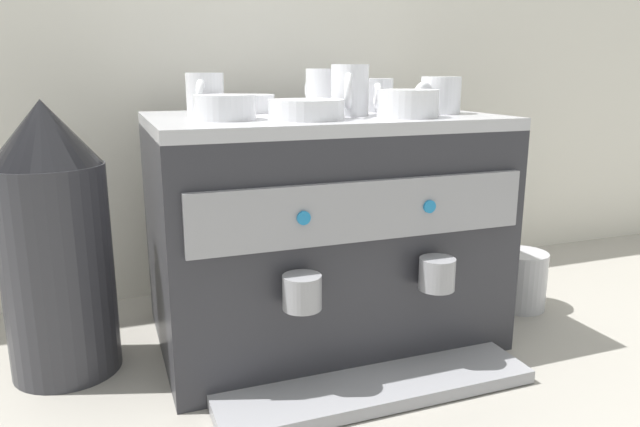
{
  "coord_description": "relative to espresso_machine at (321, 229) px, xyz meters",
  "views": [
    {
      "loc": [
        -0.36,
        -0.96,
        0.48
      ],
      "look_at": [
        0.0,
        0.0,
        0.23
      ],
      "focal_mm": 33.07,
      "sensor_mm": 36.0,
      "label": 1
    }
  ],
  "objects": [
    {
      "name": "ground_plane",
      "position": [
        0.0,
        0.01,
        -0.2
      ],
      "size": [
        4.0,
        4.0,
        0.0
      ],
      "primitive_type": "plane",
      "color": "#9E998E"
    },
    {
      "name": "tiled_backsplash_wall",
      "position": [
        0.0,
        0.32,
        0.28
      ],
      "size": [
        2.8,
        0.03,
        0.96
      ],
      "primitive_type": "cube",
      "color": "silver",
      "rests_on": "ground_plane"
    },
    {
      "name": "espresso_machine",
      "position": [
        0.0,
        0.0,
        0.0
      ],
      "size": [
        0.58,
        0.49,
        0.4
      ],
      "color": "#2D2D33",
      "rests_on": "ground_plane"
    },
    {
      "name": "ceramic_cup_0",
      "position": [
        -0.19,
        0.03,
        0.24
      ],
      "size": [
        0.06,
        0.1,
        0.07
      ],
      "color": "white",
      "rests_on": "espresso_machine"
    },
    {
      "name": "ceramic_cup_1",
      "position": [
        0.03,
        0.06,
        0.24
      ],
      "size": [
        0.07,
        0.12,
        0.08
      ],
      "color": "white",
      "rests_on": "espresso_machine"
    },
    {
      "name": "ceramic_cup_2",
      "position": [
        0.12,
        0.05,
        0.23
      ],
      "size": [
        0.07,
        0.1,
        0.06
      ],
      "color": "white",
      "rests_on": "espresso_machine"
    },
    {
      "name": "ceramic_cup_3",
      "position": [
        0.2,
        -0.05,
        0.24
      ],
      "size": [
        0.1,
        0.07,
        0.06
      ],
      "color": "white",
      "rests_on": "espresso_machine"
    },
    {
      "name": "ceramic_cup_4",
      "position": [
        0.04,
        -0.04,
        0.25
      ],
      "size": [
        0.07,
        0.1,
        0.08
      ],
      "color": "white",
      "rests_on": "espresso_machine"
    },
    {
      "name": "ceramic_bowl_0",
      "position": [
        0.11,
        -0.1,
        0.23
      ],
      "size": [
        0.1,
        0.1,
        0.04
      ],
      "color": "white",
      "rests_on": "espresso_machine"
    },
    {
      "name": "ceramic_bowl_1",
      "position": [
        -0.06,
        -0.09,
        0.22
      ],
      "size": [
        0.12,
        0.12,
        0.03
      ],
      "color": "white",
      "rests_on": "espresso_machine"
    },
    {
      "name": "ceramic_bowl_2",
      "position": [
        -0.18,
        -0.05,
        0.22
      ],
      "size": [
        0.09,
        0.09,
        0.04
      ],
      "color": "white",
      "rests_on": "espresso_machine"
    },
    {
      "name": "ceramic_bowl_3",
      "position": [
        -0.11,
        0.11,
        0.22
      ],
      "size": [
        0.11,
        0.11,
        0.03
      ],
      "color": "white",
      "rests_on": "espresso_machine"
    },
    {
      "name": "coffee_grinder",
      "position": [
        -0.44,
        0.01,
        0.02
      ],
      "size": [
        0.17,
        0.17,
        0.44
      ],
      "color": "#333338",
      "rests_on": "ground_plane"
    },
    {
      "name": "milk_pitcher",
      "position": [
        0.43,
        -0.03,
        -0.14
      ],
      "size": [
        0.1,
        0.1,
        0.12
      ],
      "primitive_type": "cylinder",
      "color": "#B7B7BC",
      "rests_on": "ground_plane"
    }
  ]
}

